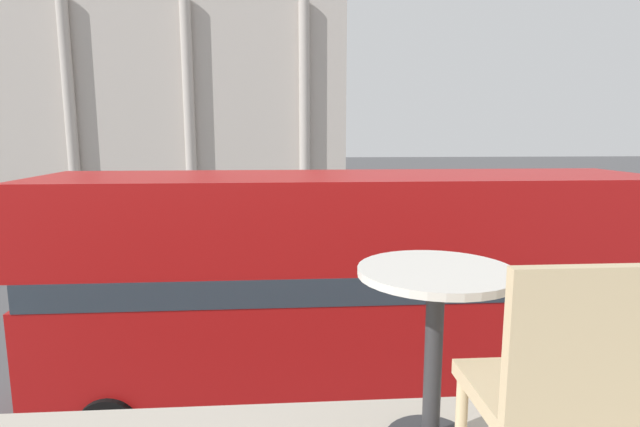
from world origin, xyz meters
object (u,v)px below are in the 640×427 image
cafe_dining_table (435,317)px  traffic_light_near (534,229)px  pedestrian_black (328,206)px  double_decker_bus (347,281)px  plaza_building_left (148,84)px  pedestrian_grey (538,250)px  cafe_chair_0 (553,390)px  car_navy (352,206)px  traffic_light_mid (430,203)px  pedestrian_blue (354,211)px

cafe_dining_table → traffic_light_near: 12.97m
traffic_light_near → cafe_dining_table: bearing=-119.2°
pedestrian_black → cafe_dining_table: bearing=-53.8°
pedestrian_black → double_decker_bus: bearing=-53.6°
plaza_building_left → pedestrian_grey: (21.19, -32.03, -8.43)m
cafe_chair_0 → car_navy: (3.22, 27.94, -3.60)m
cafe_chair_0 → traffic_light_near: (6.07, 11.73, -1.90)m
traffic_light_near → double_decker_bus: bearing=-142.6°
plaza_building_left → traffic_light_near: size_ratio=9.90×
car_navy → cafe_dining_table: bearing=-25.6°
plaza_building_left → cafe_chair_0: bearing=-74.2°
plaza_building_left → pedestrian_grey: plaza_building_left is taller
traffic_light_near → traffic_light_mid: size_ratio=1.07×
pedestrian_grey → plaza_building_left: bearing=111.6°
plaza_building_left → pedestrian_black: bearing=-55.1°
double_decker_bus → pedestrian_black: (1.23, 18.28, -1.35)m
double_decker_bus → pedestrian_grey: bearing=41.2°
cafe_dining_table → cafe_chair_0: cafe_chair_0 is taller
cafe_chair_0 → plaza_building_left: bearing=105.7°
cafe_chair_0 → pedestrian_grey: size_ratio=0.52×
traffic_light_mid → pedestrian_blue: size_ratio=2.12×
traffic_light_mid → pedestrian_grey: traffic_light_mid is taller
cafe_dining_table → traffic_light_near: (6.25, 11.20, -1.92)m
cafe_chair_0 → traffic_light_mid: 18.95m
traffic_light_near → traffic_light_mid: bearing=98.9°
pedestrian_black → pedestrian_blue: (1.31, -1.10, -0.10)m
cafe_dining_table → plaza_building_left: 48.49m
pedestrian_blue → cafe_chair_0: bearing=126.2°
traffic_light_near → pedestrian_black: size_ratio=2.07×
cafe_dining_table → double_decker_bus: bearing=85.5°
double_decker_bus → traffic_light_near: (5.72, 4.38, 0.02)m
car_navy → pedestrian_blue: pedestrian_blue is taller
double_decker_bus → pedestrian_black: double_decker_bus is taller
pedestrian_blue → pedestrian_black: bearing=3.1°
pedestrian_grey → pedestrian_blue: (-5.04, 9.63, -0.09)m
traffic_light_near → car_navy: size_ratio=0.87×
double_decker_bus → pedestrian_grey: size_ratio=6.06×
pedestrian_blue → double_decker_bus: bearing=124.6°
cafe_dining_table → pedestrian_grey: size_ratio=0.42×
cafe_dining_table → pedestrian_blue: (3.07, 24.00, -3.40)m
pedestrian_grey → traffic_light_mid: bearing=119.6°
traffic_light_near → pedestrian_grey: 3.93m
double_decker_bus → pedestrian_black: 18.37m
pedestrian_grey → pedestrian_black: size_ratio=0.99×
double_decker_bus → pedestrian_blue: bearing=77.9°
cafe_dining_table → car_navy: size_ratio=0.17×
traffic_light_mid → double_decker_bus: bearing=-113.6°
cafe_dining_table → traffic_light_mid: 18.49m
plaza_building_left → pedestrian_grey: bearing=-56.5°
traffic_light_mid → pedestrian_grey: 4.49m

